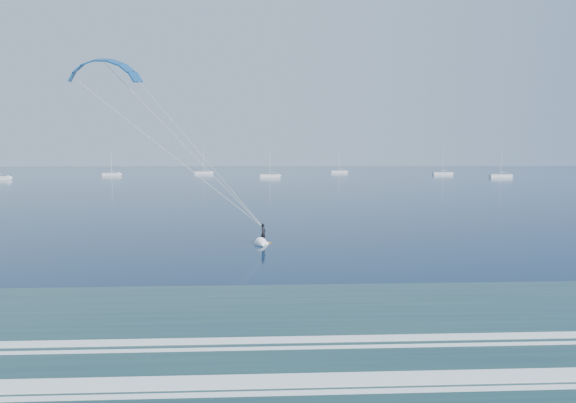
# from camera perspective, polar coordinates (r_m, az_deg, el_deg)

# --- Properties ---
(kitesurfer_rig) EXTENTS (18.12, 4.15, 17.04)m
(kitesurfer_rig) POSITION_cam_1_polar(r_m,az_deg,el_deg) (45.34, -11.63, 6.26)
(kitesurfer_rig) COLOR #BC6B16
(kitesurfer_rig) RESTS_ON ground
(sailboat_1) EXTENTS (7.45, 2.40, 10.41)m
(sailboat_1) POSITION_cam_1_polar(r_m,az_deg,el_deg) (232.15, -19.01, 2.89)
(sailboat_1) COLOR silver
(sailboat_1) RESTS_ON ground
(sailboat_2) EXTENTS (8.25, 2.40, 11.19)m
(sailboat_2) POSITION_cam_1_polar(r_m,az_deg,el_deg) (245.78, -9.36, 3.19)
(sailboat_2) COLOR silver
(sailboat_2) RESTS_ON ground
(sailboat_3) EXTENTS (7.66, 2.40, 10.77)m
(sailboat_3) POSITION_cam_1_polar(r_m,az_deg,el_deg) (200.88, -2.03, 2.88)
(sailboat_3) COLOR silver
(sailboat_3) RESTS_ON ground
(sailboat_4) EXTENTS (8.03, 2.40, 11.01)m
(sailboat_4) POSITION_cam_1_polar(r_m,az_deg,el_deg) (258.07, 5.69, 3.31)
(sailboat_4) COLOR silver
(sailboat_4) RESTS_ON ground
(sailboat_5) EXTENTS (8.68, 2.40, 11.85)m
(sailboat_5) POSITION_cam_1_polar(r_m,az_deg,el_deg) (239.13, 16.80, 3.00)
(sailboat_5) COLOR silver
(sailboat_5) RESTS_ON ground
(sailboat_6) EXTENTS (8.53, 2.40, 11.59)m
(sailboat_6) POSITION_cam_1_polar(r_m,az_deg,el_deg) (217.03, 22.55, 2.66)
(sailboat_6) COLOR silver
(sailboat_6) RESTS_ON ground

